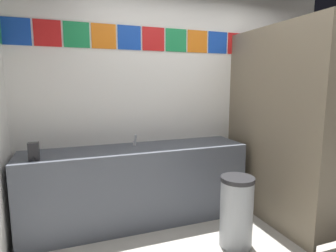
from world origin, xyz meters
name	(u,v)px	position (x,y,z in m)	size (l,w,h in m)	color
wall_back	(185,97)	(0.00, 1.49, 1.35)	(3.85, 0.09, 2.70)	white
vanity_counter	(138,185)	(-0.69, 1.17, 0.42)	(2.37, 0.55, 0.84)	#4C515B
faucet_center	(135,141)	(-0.69, 1.26, 0.89)	(0.04, 0.10, 0.14)	silver
soap_dispenser	(34,151)	(-1.67, 1.01, 0.91)	(0.09, 0.09, 0.16)	black
stall_divider	(297,130)	(0.80, 0.48, 1.05)	(0.92, 1.42, 2.10)	#726651
toilet	(291,179)	(1.28, 1.01, 0.30)	(0.39, 0.49, 0.74)	white
trash_bin	(236,211)	(0.07, 0.41, 0.33)	(0.31, 0.31, 0.67)	#999EA3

